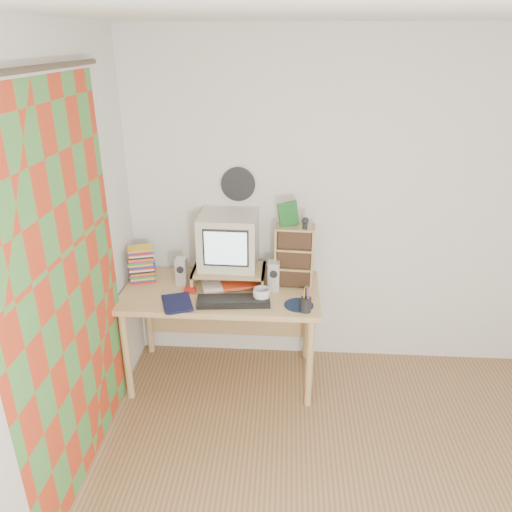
# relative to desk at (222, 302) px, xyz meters

# --- Properties ---
(ceiling) EXTENTS (3.50, 3.50, 0.00)m
(ceiling) POSITION_rel_desk_xyz_m (1.03, -1.44, 1.88)
(ceiling) COLOR white
(ceiling) RESTS_ON back_wall
(back_wall) EXTENTS (3.50, 0.00, 3.50)m
(back_wall) POSITION_rel_desk_xyz_m (1.03, 0.31, 0.63)
(back_wall) COLOR white
(back_wall) RESTS_ON floor
(left_wall) EXTENTS (0.00, 3.50, 3.50)m
(left_wall) POSITION_rel_desk_xyz_m (-0.72, -1.44, 0.63)
(left_wall) COLOR white
(left_wall) RESTS_ON floor
(curtain) EXTENTS (0.00, 2.20, 2.20)m
(curtain) POSITION_rel_desk_xyz_m (-0.68, -0.96, 0.53)
(curtain) COLOR red
(curtain) RESTS_ON left_wall
(wall_disc) EXTENTS (0.25, 0.02, 0.25)m
(wall_disc) POSITION_rel_desk_xyz_m (0.10, 0.29, 0.81)
(wall_disc) COLOR black
(wall_disc) RESTS_ON back_wall
(desk) EXTENTS (1.40, 0.70, 0.75)m
(desk) POSITION_rel_desk_xyz_m (0.00, 0.00, 0.00)
(desk) COLOR tan
(desk) RESTS_ON floor
(monitor_riser) EXTENTS (0.52, 0.30, 0.12)m
(monitor_riser) POSITION_rel_desk_xyz_m (0.05, 0.04, 0.23)
(monitor_riser) COLOR tan
(monitor_riser) RESTS_ON desk
(crt_monitor) EXTENTS (0.42, 0.42, 0.39)m
(crt_monitor) POSITION_rel_desk_xyz_m (0.04, 0.09, 0.45)
(crt_monitor) COLOR beige
(crt_monitor) RESTS_ON monitor_riser
(speaker_left) EXTENTS (0.08, 0.08, 0.21)m
(speaker_left) POSITION_rel_desk_xyz_m (-0.29, 0.01, 0.24)
(speaker_left) COLOR silver
(speaker_left) RESTS_ON desk
(speaker_right) EXTENTS (0.08, 0.08, 0.22)m
(speaker_right) POSITION_rel_desk_xyz_m (0.38, -0.03, 0.24)
(speaker_right) COLOR silver
(speaker_right) RESTS_ON desk
(keyboard) EXTENTS (0.51, 0.21, 0.03)m
(keyboard) POSITION_rel_desk_xyz_m (0.11, -0.26, 0.15)
(keyboard) COLOR black
(keyboard) RESTS_ON desk
(dvd_stack) EXTENTS (0.21, 0.17, 0.25)m
(dvd_stack) POSITION_rel_desk_xyz_m (-0.59, 0.05, 0.26)
(dvd_stack) COLOR brown
(dvd_stack) RESTS_ON desk
(cd_rack) EXTENTS (0.28, 0.16, 0.45)m
(cd_rack) POSITION_rel_desk_xyz_m (0.52, 0.05, 0.36)
(cd_rack) COLOR tan
(cd_rack) RESTS_ON desk
(mug) EXTENTS (0.14, 0.14, 0.09)m
(mug) POSITION_rel_desk_xyz_m (0.30, -0.21, 0.18)
(mug) COLOR silver
(mug) RESTS_ON desk
(diary) EXTENTS (0.27, 0.24, 0.05)m
(diary) POSITION_rel_desk_xyz_m (-0.35, -0.33, 0.16)
(diary) COLOR #0E1133
(diary) RESTS_ON desk
(mousepad) EXTENTS (0.23, 0.23, 0.00)m
(mousepad) POSITION_rel_desk_xyz_m (0.55, -0.26, 0.14)
(mousepad) COLOR black
(mousepad) RESTS_ON desk
(pen_cup) EXTENTS (0.08, 0.08, 0.14)m
(pen_cup) POSITION_rel_desk_xyz_m (0.60, -0.33, 0.20)
(pen_cup) COLOR black
(pen_cup) RESTS_ON desk
(papers) EXTENTS (0.33, 0.28, 0.04)m
(papers) POSITION_rel_desk_xyz_m (0.05, 0.01, 0.15)
(papers) COLOR white
(papers) RESTS_ON desk
(red_box) EXTENTS (0.08, 0.05, 0.04)m
(red_box) POSITION_rel_desk_xyz_m (-0.21, -0.12, 0.15)
(red_box) COLOR #B31B13
(red_box) RESTS_ON desk
(game_box) EXTENTS (0.14, 0.07, 0.17)m
(game_box) POSITION_rel_desk_xyz_m (0.47, 0.06, 0.67)
(game_box) COLOR #1A5C24
(game_box) RESTS_ON cd_rack
(webcam) EXTENTS (0.05, 0.05, 0.08)m
(webcam) POSITION_rel_desk_xyz_m (0.58, 0.01, 0.63)
(webcam) COLOR black
(webcam) RESTS_ON cd_rack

